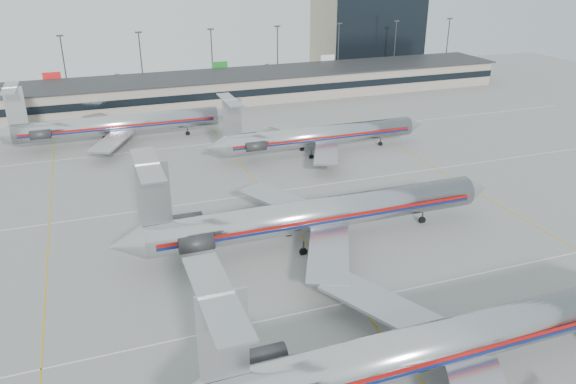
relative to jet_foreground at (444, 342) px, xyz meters
name	(u,v)px	position (x,y,z in m)	size (l,w,h in m)	color
ground	(406,362)	(-1.59, 2.70, -3.71)	(260.00, 260.00, 0.00)	gray
apron_markings	(355,301)	(-1.59, 12.70, -3.70)	(160.00, 0.15, 0.02)	silver
terminal	(189,90)	(-1.59, 100.67, -0.55)	(162.00, 17.00, 6.25)	gray
light_mast_row	(177,57)	(-1.59, 114.70, 4.88)	(163.60, 0.40, 15.28)	#38383D
distant_building	(367,24)	(60.41, 130.70, 8.79)	(30.00, 20.00, 25.00)	tan
jet_foreground	(444,342)	(0.00, 0.00, 0.00)	(48.79, 28.73, 12.77)	silver
jet_second_row	(312,215)	(-0.89, 26.05, 0.05)	(49.43, 29.10, 12.94)	silver
jet_third_row	(317,136)	(12.60, 56.70, -0.43)	(41.31, 25.41, 11.30)	silver
jet_back_row	(114,125)	(-20.51, 75.47, -0.25)	(43.55, 26.79, 11.91)	silver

